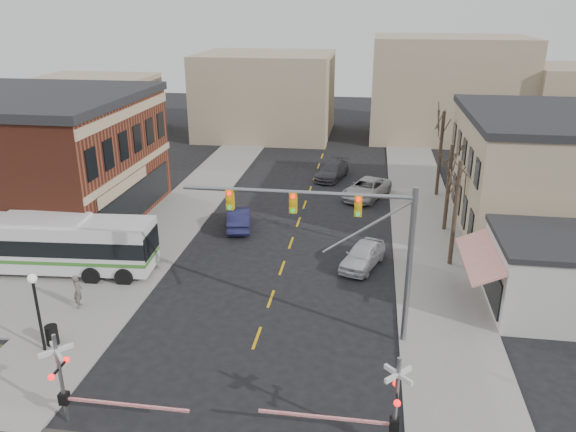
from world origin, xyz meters
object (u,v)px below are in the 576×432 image
object	(u,v)px
rr_crossing_east	(384,404)
car_d	(332,171)
pedestrian_near	(78,291)
transit_bus	(45,243)
rr_crossing_west	(71,381)
trash_bin	(52,335)
car_c	(366,189)
street_lamp	(35,296)
pedestrian_far	(116,260)
car_b	(239,218)
car_a	(363,255)
traffic_signal_mast	(347,230)

from	to	relation	value
rr_crossing_east	car_d	size ratio (longest dim) A/B	1.07
rr_crossing_east	pedestrian_near	bearing A→B (deg)	153.95
car_d	pedestrian_near	bearing A→B (deg)	-98.39
transit_bus	pedestrian_near	size ratio (longest dim) A/B	7.07
car_d	pedestrian_near	distance (m)	28.90
rr_crossing_west	pedestrian_near	size ratio (longest dim) A/B	2.95
rr_crossing_west	trash_bin	world-z (taller)	rr_crossing_west
car_c	rr_crossing_west	bearing A→B (deg)	-86.94
trash_bin	pedestrian_near	xyz separation A→B (m)	(-0.46, 3.54, 0.45)
street_lamp	car_d	size ratio (longest dim) A/B	0.77
street_lamp	pedestrian_far	world-z (taller)	street_lamp
trash_bin	car_d	xyz separation A→B (m)	(11.33, 29.92, 0.14)
transit_bus	trash_bin	bearing A→B (deg)	-58.79
car_d	car_b	bearing A→B (deg)	-97.70
pedestrian_far	transit_bus	bearing A→B (deg)	137.44
rr_crossing_west	pedestrian_near	xyz separation A→B (m)	(-4.25, 8.34, -0.90)
rr_crossing_west	pedestrian_near	bearing A→B (deg)	117.01
car_b	car_d	size ratio (longest dim) A/B	0.89
rr_crossing_east	pedestrian_far	world-z (taller)	rr_crossing_east
rr_crossing_east	car_b	size ratio (longest dim) A/B	1.20
transit_bus	pedestrian_far	size ratio (longest dim) A/B	7.64
transit_bus	car_a	world-z (taller)	transit_bus
transit_bus	trash_bin	xyz separation A→B (m)	(4.54, -7.49, -1.30)
transit_bus	rr_crossing_west	world-z (taller)	rr_crossing_west
rr_crossing_east	car_d	distance (m)	34.60
transit_bus	rr_crossing_west	size ratio (longest dim) A/B	2.40
rr_crossing_east	car_c	distance (m)	29.14
car_c	pedestrian_near	bearing A→B (deg)	-102.25
car_c	trash_bin	bearing A→B (deg)	-97.39
pedestrian_near	pedestrian_far	xyz separation A→B (m)	(0.27, 4.14, -0.07)
transit_bus	car_c	distance (m)	25.83
car_a	rr_crossing_east	bearing A→B (deg)	-67.01
transit_bus	traffic_signal_mast	size ratio (longest dim) A/B	1.23
rr_crossing_east	car_c	xyz separation A→B (m)	(-1.07, 29.10, -1.17)
transit_bus	rr_crossing_east	size ratio (longest dim) A/B	2.40
traffic_signal_mast	car_c	bearing A→B (deg)	88.04
traffic_signal_mast	pedestrian_far	bearing A→B (deg)	161.29
car_d	car_c	bearing A→B (deg)	-41.60
pedestrian_far	trash_bin	bearing A→B (deg)	-133.62
traffic_signal_mast	pedestrian_near	distance (m)	15.15
pedestrian_far	car_a	bearing A→B (deg)	-31.94
trash_bin	car_a	distance (m)	18.42
street_lamp	pedestrian_far	xyz separation A→B (m)	(-0.06, 8.21, -2.03)
rr_crossing_west	trash_bin	xyz separation A→B (m)	(-3.79, 4.80, -1.35)
pedestrian_near	car_a	bearing A→B (deg)	-82.01
rr_crossing_east	trash_bin	xyz separation A→B (m)	(-15.74, 4.38, -1.35)
transit_bus	pedestrian_far	xyz separation A→B (m)	(4.35, 0.19, -0.92)
rr_crossing_east	trash_bin	world-z (taller)	rr_crossing_east
trash_bin	car_a	xyz separation A→B (m)	(14.67, 11.13, 0.16)
car_b	pedestrian_far	size ratio (longest dim) A/B	2.65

